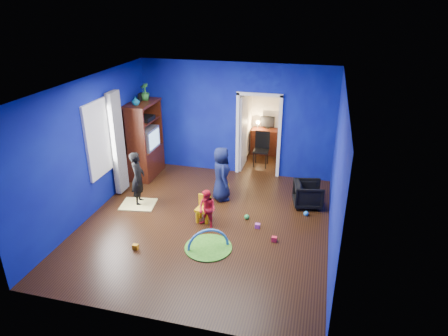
% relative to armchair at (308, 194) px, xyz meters
% --- Properties ---
extents(floor, '(5.00, 5.50, 0.01)m').
position_rel_armchair_xyz_m(floor, '(-2.01, -1.31, -0.29)').
color(floor, black).
rests_on(floor, ground).
extents(ceiling, '(5.00, 5.50, 0.01)m').
position_rel_armchair_xyz_m(ceiling, '(-2.01, -1.31, 2.61)').
color(ceiling, white).
rests_on(ceiling, wall_back).
extents(wall_back, '(5.00, 0.02, 2.90)m').
position_rel_armchair_xyz_m(wall_back, '(-2.01, 1.44, 1.16)').
color(wall_back, navy).
rests_on(wall_back, floor).
extents(wall_front, '(5.00, 0.02, 2.90)m').
position_rel_armchair_xyz_m(wall_front, '(-2.01, -4.06, 1.16)').
color(wall_front, navy).
rests_on(wall_front, floor).
extents(wall_left, '(0.02, 5.50, 2.90)m').
position_rel_armchair_xyz_m(wall_left, '(-4.51, -1.31, 1.16)').
color(wall_left, navy).
rests_on(wall_left, floor).
extents(wall_right, '(0.02, 5.50, 2.90)m').
position_rel_armchair_xyz_m(wall_right, '(0.49, -1.31, 1.16)').
color(wall_right, navy).
rests_on(wall_right, floor).
extents(alcove, '(1.00, 1.75, 2.50)m').
position_rel_armchair_xyz_m(alcove, '(-1.41, 2.31, 0.96)').
color(alcove, silver).
rests_on(alcove, floor).
extents(armchair, '(0.73, 0.72, 0.57)m').
position_rel_armchair_xyz_m(armchair, '(0.00, 0.00, 0.00)').
color(armchair, black).
rests_on(armchair, floor).
extents(child_black, '(0.41, 0.52, 1.25)m').
position_rel_armchair_xyz_m(child_black, '(-3.72, -0.84, 0.34)').
color(child_black, black).
rests_on(child_black, floor).
extents(child_navy, '(0.63, 0.74, 1.28)m').
position_rel_armchair_xyz_m(child_navy, '(-1.97, -0.18, 0.35)').
color(child_navy, '#10113B').
rests_on(child_navy, floor).
extents(toddler_red, '(0.49, 0.44, 0.82)m').
position_rel_armchair_xyz_m(toddler_red, '(-1.94, -1.41, 0.12)').
color(toddler_red, red).
rests_on(toddler_red, floor).
extents(vase, '(0.20, 0.20, 0.20)m').
position_rel_armchair_xyz_m(vase, '(-4.21, 0.35, 1.78)').
color(vase, '#0B495E').
rests_on(vase, tv_armoire).
extents(potted_plant, '(0.31, 0.31, 0.42)m').
position_rel_armchair_xyz_m(potted_plant, '(-4.21, 0.87, 1.88)').
color(potted_plant, '#2F8130').
rests_on(potted_plant, tv_armoire).
extents(tv_armoire, '(0.58, 1.14, 1.96)m').
position_rel_armchair_xyz_m(tv_armoire, '(-4.21, 0.65, 0.69)').
color(tv_armoire, '#40190A').
rests_on(tv_armoire, floor).
extents(crt_tv, '(0.46, 0.70, 0.54)m').
position_rel_armchair_xyz_m(crt_tv, '(-4.17, 0.65, 0.73)').
color(crt_tv, silver).
rests_on(crt_tv, tv_armoire).
extents(yellow_blanket, '(0.83, 0.71, 0.03)m').
position_rel_armchair_xyz_m(yellow_blanket, '(-3.72, -0.94, -0.27)').
color(yellow_blanket, '#F2E07A').
rests_on(yellow_blanket, floor).
extents(hopper_ball, '(0.36, 0.36, 0.36)m').
position_rel_armchair_xyz_m(hopper_ball, '(-2.02, 0.07, -0.11)').
color(hopper_ball, yellow).
rests_on(hopper_ball, floor).
extents(kid_chair, '(0.32, 0.32, 0.50)m').
position_rel_armchair_xyz_m(kid_chair, '(-2.09, -1.21, -0.04)').
color(kid_chair, yellow).
rests_on(kid_chair, floor).
extents(play_mat, '(0.90, 0.90, 0.02)m').
position_rel_armchair_xyz_m(play_mat, '(-1.71, -2.14, -0.27)').
color(play_mat, green).
rests_on(play_mat, floor).
extents(toy_arch, '(0.73, 0.42, 0.80)m').
position_rel_armchair_xyz_m(toy_arch, '(-1.71, -2.14, -0.27)').
color(toy_arch, '#3F8CD8').
rests_on(toy_arch, floor).
extents(window_left, '(0.03, 0.95, 1.55)m').
position_rel_armchair_xyz_m(window_left, '(-4.49, -0.96, 1.26)').
color(window_left, white).
rests_on(window_left, wall_left).
extents(curtain, '(0.14, 0.42, 2.40)m').
position_rel_armchair_xyz_m(curtain, '(-4.38, -0.41, 0.96)').
color(curtain, slate).
rests_on(curtain, floor).
extents(doorway, '(1.16, 0.10, 2.10)m').
position_rel_armchair_xyz_m(doorway, '(-1.41, 1.44, 0.76)').
color(doorway, white).
rests_on(doorway, floor).
extents(study_desk, '(0.88, 0.44, 0.75)m').
position_rel_armchair_xyz_m(study_desk, '(-1.41, 2.95, 0.09)').
color(study_desk, '#3D140A').
rests_on(study_desk, floor).
extents(desk_monitor, '(0.40, 0.05, 0.32)m').
position_rel_armchair_xyz_m(desk_monitor, '(-1.41, 3.07, 0.66)').
color(desk_monitor, black).
rests_on(desk_monitor, study_desk).
extents(desk_lamp, '(0.14, 0.14, 0.14)m').
position_rel_armchair_xyz_m(desk_lamp, '(-1.69, 3.01, 0.64)').
color(desk_lamp, '#FFD88C').
rests_on(desk_lamp, study_desk).
extents(folding_chair, '(0.40, 0.40, 0.92)m').
position_rel_armchair_xyz_m(folding_chair, '(-1.41, 1.99, 0.17)').
color(folding_chair, black).
rests_on(folding_chair, floor).
extents(book_shelf, '(0.88, 0.24, 0.04)m').
position_rel_armchair_xyz_m(book_shelf, '(-1.41, 3.06, 1.73)').
color(book_shelf, white).
rests_on(book_shelf, study_desk).
extents(toy_0, '(0.10, 0.08, 0.10)m').
position_rel_armchair_xyz_m(toy_0, '(-0.53, -1.61, -0.24)').
color(toy_0, '#FB2935').
rests_on(toy_0, floor).
extents(toy_1, '(0.11, 0.11, 0.11)m').
position_rel_armchair_xyz_m(toy_1, '(0.01, -0.46, -0.23)').
color(toy_1, '#2277C5').
rests_on(toy_1, floor).
extents(toy_2, '(0.10, 0.08, 0.10)m').
position_rel_armchair_xyz_m(toy_2, '(-3.03, -2.51, -0.24)').
color(toy_2, orange).
rests_on(toy_2, floor).
extents(toy_3, '(0.11, 0.11, 0.11)m').
position_rel_armchair_xyz_m(toy_3, '(-1.21, -0.92, -0.23)').
color(toy_3, green).
rests_on(toy_3, floor).
extents(toy_4, '(0.10, 0.08, 0.10)m').
position_rel_armchair_xyz_m(toy_4, '(-0.93, -1.22, -0.24)').
color(toy_4, '#BC46AD').
rests_on(toy_4, floor).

